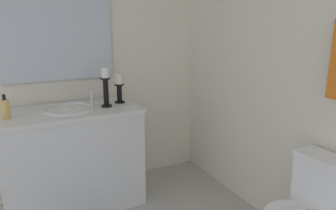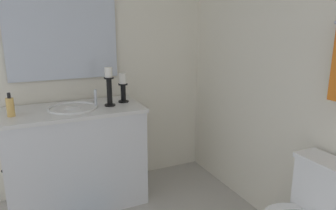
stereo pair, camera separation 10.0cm
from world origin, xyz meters
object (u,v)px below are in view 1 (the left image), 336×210
at_px(vanity_cabinet, 73,159).
at_px(candle_holder_short, 106,86).
at_px(candle_holder_tall, 119,87).
at_px(sink_basin, 69,114).
at_px(mirror, 57,37).
at_px(soap_bottle, 5,109).

relative_size(vanity_cabinet, candle_holder_short, 3.45).
height_order(vanity_cabinet, candle_holder_tall, candle_holder_tall).
distance_m(sink_basin, mirror, 0.66).
relative_size(mirror, soap_bottle, 5.13).
height_order(sink_basin, candle_holder_tall, candle_holder_tall).
bearing_deg(candle_holder_tall, soap_bottle, -84.88).
distance_m(candle_holder_tall, soap_bottle, 0.90).
relative_size(vanity_cabinet, mirror, 1.22).
bearing_deg(sink_basin, soap_bottle, -84.31).
bearing_deg(vanity_cabinet, soap_bottle, -84.30).
relative_size(mirror, candle_holder_tall, 3.59).
bearing_deg(candle_holder_tall, candle_holder_short, -60.88).
distance_m(vanity_cabinet, candle_holder_short, 0.67).
bearing_deg(candle_holder_short, sink_basin, -98.54).
height_order(mirror, soap_bottle, mirror).
relative_size(candle_holder_tall, candle_holder_short, 0.79).
distance_m(candle_holder_short, soap_bottle, 0.76).
relative_size(vanity_cabinet, sink_basin, 2.79).
xyz_separation_m(vanity_cabinet, sink_basin, (-0.00, 0.00, 0.39)).
bearing_deg(mirror, vanity_cabinet, -0.01).
bearing_deg(soap_bottle, sink_basin, 95.69).
distance_m(vanity_cabinet, sink_basin, 0.39).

